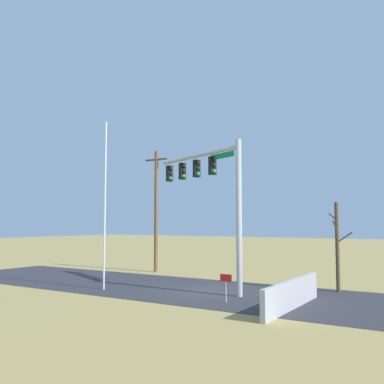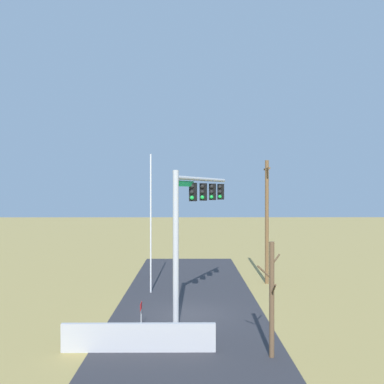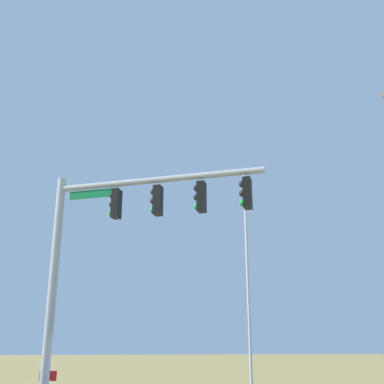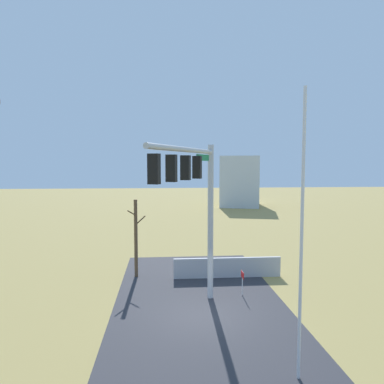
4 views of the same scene
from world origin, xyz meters
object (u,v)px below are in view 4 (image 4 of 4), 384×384
at_px(open_sign, 242,278).
at_px(distant_building, 240,181).
at_px(signal_mast, 196,192).
at_px(bare_tree, 136,237).
at_px(flagpole, 302,237).

bearing_deg(open_sign, distant_building, -11.99).
relative_size(signal_mast, bare_tree, 1.66).
height_order(bare_tree, open_sign, bare_tree).
height_order(signal_mast, flagpole, flagpole).
distance_m(signal_mast, distant_building, 40.88).
bearing_deg(open_sign, signal_mast, 130.32).
relative_size(bare_tree, open_sign, 3.70).
bearing_deg(flagpole, bare_tree, 28.38).
xyz_separation_m(signal_mast, bare_tree, (5.61, 2.99, -3.09)).
height_order(flagpole, open_sign, flagpole).
xyz_separation_m(signal_mast, distant_building, (39.50, -10.44, -1.58)).
distance_m(signal_mast, open_sign, 5.57).
height_order(flagpole, distant_building, flagpole).
height_order(flagpole, bare_tree, flagpole).
bearing_deg(signal_mast, flagpole, -151.24).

